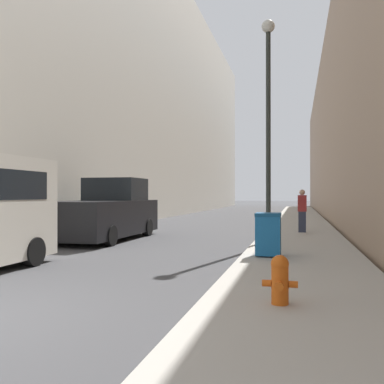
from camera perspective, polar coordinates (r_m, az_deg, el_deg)
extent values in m
cube|color=#ADA89E|center=(22.18, 14.20, -4.23)|extent=(2.85, 60.00, 0.14)
cube|color=beige|center=(34.33, -11.97, 12.43)|extent=(12.00, 60.00, 18.30)
cylinder|color=#D15614|center=(5.89, 11.64, -12.13)|extent=(0.23, 0.23, 0.49)
sphere|color=#D15614|center=(5.84, 11.64, -9.38)|extent=(0.24, 0.24, 0.24)
cylinder|color=#D15614|center=(5.83, 11.64, -8.69)|extent=(0.06, 0.06, 0.05)
cylinder|color=#D15614|center=(5.72, 11.57, -12.24)|extent=(0.11, 0.12, 0.11)
cylinder|color=#D15614|center=(5.90, 9.93, -11.88)|extent=(0.12, 0.09, 0.09)
cylinder|color=#D15614|center=(5.88, 13.36, -11.90)|extent=(0.12, 0.09, 0.09)
cube|color=#19609E|center=(10.26, 10.14, -5.72)|extent=(0.57, 0.62, 0.90)
cube|color=navy|center=(10.23, 10.14, -2.99)|extent=(0.58, 0.64, 0.08)
cylinder|color=black|center=(10.59, 8.92, -7.75)|extent=(0.05, 0.16, 0.16)
cylinder|color=black|center=(10.56, 11.55, -7.77)|extent=(0.05, 0.16, 0.16)
cylinder|color=#2D332D|center=(13.41, 10.15, -5.98)|extent=(0.28, 0.28, 0.25)
cylinder|color=#2D332D|center=(13.47, 10.14, 7.32)|extent=(0.15, 0.15, 6.47)
sphere|color=silver|center=(14.32, 10.13, 20.92)|extent=(0.40, 0.40, 0.40)
cylinder|color=black|center=(10.15, -20.45, -7.47)|extent=(0.24, 0.64, 0.64)
cube|color=black|center=(15.25, -11.58, -3.37)|extent=(2.10, 5.37, 1.19)
cube|color=black|center=(16.09, -10.14, 0.36)|extent=(1.93, 1.72, 0.82)
cylinder|color=black|center=(17.20, -12.13, -4.53)|extent=(0.24, 0.64, 0.64)
cylinder|color=black|center=(16.44, -5.99, -4.73)|extent=(0.24, 0.64, 0.64)
cylinder|color=black|center=(14.30, -18.03, -5.38)|extent=(0.24, 0.64, 0.64)
cylinder|color=black|center=(13.37, -10.88, -5.74)|extent=(0.24, 0.64, 0.64)
cube|color=#2D3347|center=(16.91, 14.48, -3.88)|extent=(0.28, 0.20, 0.79)
cube|color=maroon|center=(16.88, 14.47, -1.47)|extent=(0.33, 0.20, 0.63)
sphere|color=tan|center=(16.88, 14.47, -0.04)|extent=(0.21, 0.21, 0.21)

